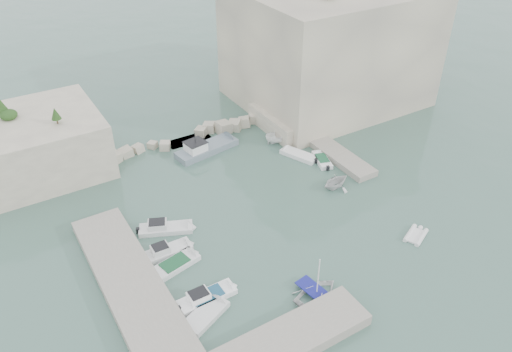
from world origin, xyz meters
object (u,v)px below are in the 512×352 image
motorboat_a (166,231)px  motorboat_d (207,299)px  rowboat (316,296)px  tender_east_b (322,162)px  tender_east_c (299,157)px  work_boat (207,151)px  tender_east_d (282,142)px  motorboat_c (175,267)px  tender_east_a (335,187)px  motorboat_e (206,317)px  inflatable_dinghy (415,237)px  motorboat_b (168,253)px

motorboat_a → motorboat_d: bearing=-69.0°
motorboat_d → rowboat: (8.61, -4.76, 0.00)m
tender_east_b → tender_east_c: (-1.84, 2.52, 0.00)m
motorboat_d → work_boat: (11.39, 22.82, 0.00)m
work_boat → tender_east_d: bearing=-26.6°
tender_east_c → motorboat_c: bearing=93.0°
motorboat_a → motorboat_c: (-1.34, -5.42, 0.00)m
motorboat_a → tender_east_a: tender_east_a is taller
motorboat_a → work_boat: work_boat is taller
rowboat → work_boat: work_boat is taller
motorboat_a → motorboat_e: (-1.50, -12.40, 0.00)m
motorboat_c → rowboat: rowboat is taller
tender_east_c → tender_east_d: bearing=-25.3°
motorboat_d → tender_east_d: bearing=42.5°
motorboat_d → inflatable_dinghy: motorboat_d is taller
motorboat_e → rowboat: 10.06m
motorboat_b → tender_east_d: size_ratio=1.11×
inflatable_dinghy → tender_east_d: tender_east_d is taller
motorboat_a → tender_east_d: tender_east_d is taller
motorboat_e → rowboat: bearing=-40.7°
motorboat_c → motorboat_e: same height
motorboat_b → tender_east_a: bearing=1.8°
inflatable_dinghy → tender_east_b: tender_east_b is taller
motorboat_a → motorboat_c: bearing=-80.1°
motorboat_c → tender_east_c: same height
motorboat_d → inflatable_dinghy: size_ratio=1.81×
motorboat_a → work_boat: 16.28m
motorboat_a → motorboat_c: size_ratio=1.13×
motorboat_d → tender_east_b: size_ratio=1.33×
rowboat → tender_east_d: (12.60, 24.46, 0.00)m
motorboat_e → tender_east_b: 27.92m
motorboat_a → tender_east_c: size_ratio=1.12×
motorboat_c → tender_east_b: (23.62, 7.63, 0.00)m
rowboat → work_boat: (2.79, 27.57, 0.00)m
inflatable_dinghy → tender_east_c: tender_east_c is taller
work_boat → motorboat_d: bearing=-125.6°
motorboat_b → tender_east_a: 21.39m
tender_east_b → work_boat: 15.10m
tender_east_d → motorboat_c: bearing=136.8°
motorboat_c → motorboat_a: bearing=63.8°
motorboat_e → tender_east_a: bearing=0.2°
motorboat_b → tender_east_b: 24.11m
motorboat_a → inflatable_dinghy: 26.04m
motorboat_c → tender_east_c: size_ratio=0.99×
motorboat_a → motorboat_e: 12.49m
motorboat_b → motorboat_c: 2.10m
motorboat_b → motorboat_e: size_ratio=1.11×
motorboat_a → motorboat_d: (-0.52, -10.70, 0.00)m
motorboat_a → motorboat_c: motorboat_a is taller
motorboat_d → tender_east_b: bearing=29.1°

